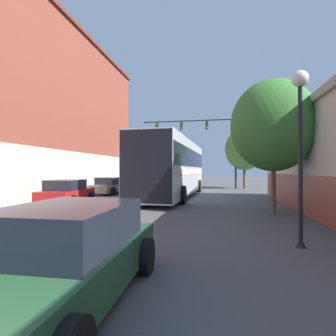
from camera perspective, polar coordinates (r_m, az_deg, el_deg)
The scene contains 9 objects.
lane_center_line at distance 15.22m, azimuth -4.49°, elevation -7.37°, with size 0.14×44.03×0.01m.
bus at distance 18.30m, azimuth 1.28°, elevation 0.43°, with size 3.31×13.01×3.79m.
hatchback_foreground at distance 4.06m, azimuth -21.99°, elevation -17.59°, with size 2.02×4.11×1.33m.
parked_car_left_near at distance 14.99m, azimuth -21.12°, elevation -5.04°, with size 2.20×3.96×1.32m.
parked_car_left_mid at distance 20.88m, azimuth -12.24°, elevation -3.83°, with size 2.31×4.16×1.28m.
traffic_signal_gantry at distance 26.86m, azimuth 7.92°, elevation 7.09°, with size 9.46×0.36×7.18m.
street_lamp at distance 7.02m, azimuth 26.84°, elevation 7.61°, with size 0.39×0.39×4.20m.
street_tree_near at distance 11.92m, azimuth 21.93°, elevation 8.58°, with size 3.50×3.15×5.63m.
street_tree_far at distance 27.08m, azimuth 16.29°, elevation 3.94°, with size 3.76×3.38×5.98m.
Camera 1 is at (3.95, 1.43, 1.82)m, focal length 28.00 mm.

